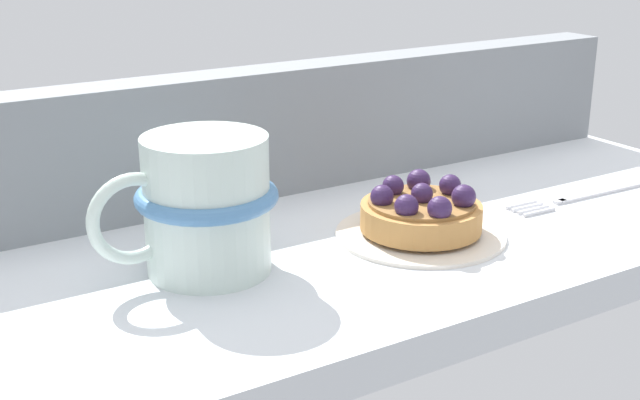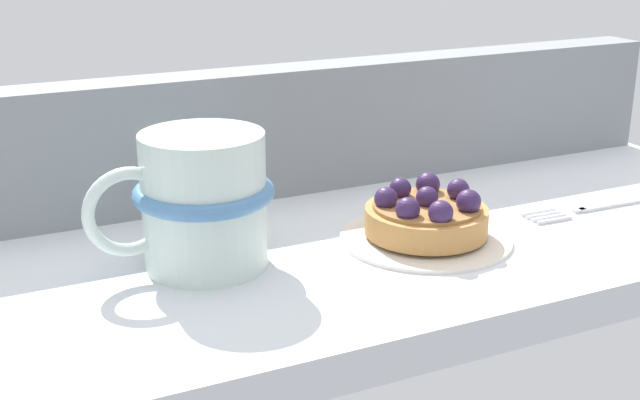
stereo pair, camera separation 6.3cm
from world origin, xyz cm
name	(u,v)px [view 2 (the right image)]	position (x,y,z in cm)	size (l,w,h in cm)	color
ground_plane	(350,256)	(0.00, 0.00, -1.45)	(82.57, 31.80, 2.90)	silver
window_rail_back	(281,130)	(0.00, 13.69, 5.67)	(80.92, 4.42, 11.34)	gray
dessert_plate	(425,237)	(5.22, -2.76, 0.30)	(13.51, 13.51, 0.63)	silver
raspberry_tart	(426,215)	(5.22, -2.76, 2.12)	(9.60, 9.60, 3.95)	#B77F42
coffee_mug	(201,200)	(-12.02, 0.06, 5.05)	(13.70, 10.12, 9.94)	silver
dessert_fork	(609,204)	(23.82, -3.13, 0.30)	(17.54, 2.54, 0.60)	silver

